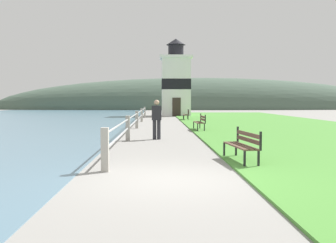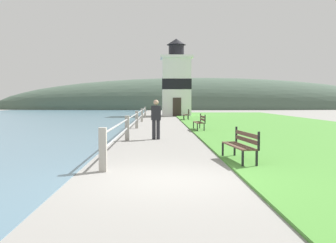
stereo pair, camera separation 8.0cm
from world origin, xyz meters
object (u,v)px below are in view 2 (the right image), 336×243
at_px(park_bench_near, 242,143).
at_px(lighthouse, 176,82).
at_px(park_bench_midway, 200,121).
at_px(park_bench_far, 187,114).
at_px(person_strolling, 156,118).

height_order(park_bench_near, lighthouse, lighthouse).
bearing_deg(park_bench_midway, park_bench_far, -92.00).
height_order(park_bench_near, park_bench_midway, same).
relative_size(park_bench_near, park_bench_far, 1.17).
relative_size(lighthouse, person_strolling, 4.84).
xyz_separation_m(park_bench_far, lighthouse, (-0.51, 9.15, 3.15)).
distance_m(park_bench_near, lighthouse, 31.35).
height_order(park_bench_midway, person_strolling, person_strolling).
xyz_separation_m(park_bench_far, person_strolling, (-2.57, -15.84, 0.41)).
bearing_deg(park_bench_midway, lighthouse, -90.36).
height_order(park_bench_midway, lighthouse, lighthouse).
xyz_separation_m(park_bench_midway, person_strolling, (-2.48, -4.69, 0.41)).
relative_size(park_bench_near, person_strolling, 1.09).
relative_size(park_bench_near, lighthouse, 0.22).
xyz_separation_m(park_bench_near, park_bench_far, (0.14, 22.05, -0.00)).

